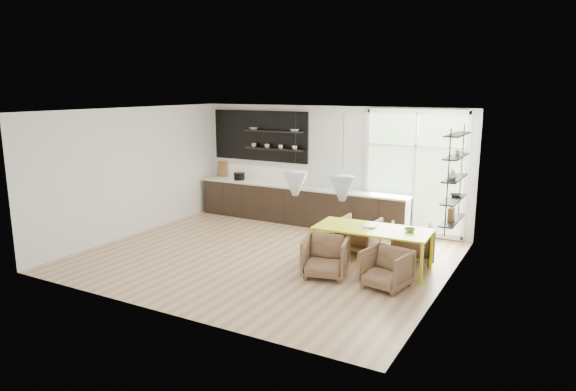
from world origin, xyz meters
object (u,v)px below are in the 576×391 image
object	(u,v)px
armchair_back_left	(359,234)
armchair_front_right	(386,269)
dining_table	(372,231)
armchair_back_right	(412,243)
armchair_front_left	(325,257)
wire_stool	(312,246)

from	to	relation	value
armchair_back_left	armchair_front_right	xyz separation A→B (m)	(1.14, -1.65, -0.02)
armchair_back_left	dining_table	bearing A→B (deg)	127.14
armchair_back_right	armchair_front_right	distance (m)	1.57
dining_table	armchair_front_left	bearing A→B (deg)	-128.27
dining_table	wire_stool	size ratio (longest dim) A/B	5.03
armchair_back_left	armchair_front_right	distance (m)	2.01
dining_table	armchair_front_left	xyz separation A→B (m)	(-0.58, -0.81, -0.36)
dining_table	armchair_back_left	distance (m)	1.10
dining_table	armchair_front_right	distance (m)	1.04
armchair_back_left	armchair_front_right	bearing A→B (deg)	126.84
armchair_back_right	armchair_front_left	xyz separation A→B (m)	(-1.12, -1.58, -0.00)
dining_table	armchair_front_right	size ratio (longest dim) A/B	2.94
dining_table	armchair_front_right	xyz separation A→B (m)	(0.55, -0.80, -0.39)
armchair_front_left	armchair_back_left	bearing A→B (deg)	76.33
dining_table	armchair_back_right	xyz separation A→B (m)	(0.54, 0.77, -0.36)
dining_table	armchair_back_left	bearing A→B (deg)	122.42
armchair_back_right	wire_stool	xyz separation A→B (m)	(-1.73, -0.91, -0.09)
armchair_back_right	dining_table	bearing A→B (deg)	35.00
armchair_front_right	wire_stool	bearing A→B (deg)	169.74
armchair_front_left	armchair_front_right	world-z (taller)	armchair_front_left
armchair_back_right	wire_stool	world-z (taller)	armchair_back_right
armchair_front_left	armchair_back_right	bearing A→B (deg)	40.42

